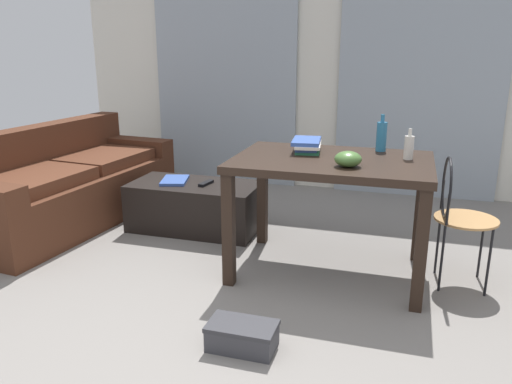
{
  "coord_description": "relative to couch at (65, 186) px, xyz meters",
  "views": [
    {
      "loc": [
        0.93,
        -1.79,
        1.48
      ],
      "look_at": [
        -0.11,
        1.65,
        0.43
      ],
      "focal_mm": 35.58,
      "sensor_mm": 36.0,
      "label": 1
    }
  ],
  "objects": [
    {
      "name": "magazine",
      "position": [
        0.96,
        0.15,
        0.09
      ],
      "size": [
        0.27,
        0.34,
        0.02
      ],
      "primitive_type": "cube",
      "rotation": [
        0.0,
        0.0,
        0.27
      ],
      "color": "#33519E",
      "rests_on": "coffee_table"
    },
    {
      "name": "bowl",
      "position": [
        2.45,
        -0.56,
        0.51
      ],
      "size": [
        0.16,
        0.16,
        0.09
      ],
      "primitive_type": "ellipsoid",
      "color": "#477033",
      "rests_on": "craft_table"
    },
    {
      "name": "couch",
      "position": [
        0.0,
        0.0,
        0.0
      ],
      "size": [
        1.03,
        2.09,
        0.81
      ],
      "color": "#4C2819",
      "rests_on": "ground"
    },
    {
      "name": "wire_chair",
      "position": [
        3.1,
        -0.31,
        0.2
      ],
      "size": [
        0.38,
        0.39,
        0.83
      ],
      "color": "#B7844C",
      "rests_on": "ground"
    },
    {
      "name": "ground_plane",
      "position": [
        1.85,
        -0.38,
        -0.31
      ],
      "size": [
        8.38,
        8.38,
        0.0
      ],
      "primitive_type": "plane",
      "color": "gray"
    },
    {
      "name": "tv_remote_primary",
      "position": [
        1.24,
        0.14,
        0.09
      ],
      "size": [
        0.07,
        0.18,
        0.02
      ],
      "primitive_type": "cube",
      "rotation": [
        0.0,
        0.0,
        -0.15
      ],
      "color": "black",
      "rests_on": "coffee_table"
    },
    {
      "name": "coffee_table",
      "position": [
        1.14,
        0.14,
        -0.12
      ],
      "size": [
        1.05,
        0.53,
        0.39
      ],
      "color": "black",
      "rests_on": "ground"
    },
    {
      "name": "bottle_near",
      "position": [
        2.78,
        -0.24,
        0.55
      ],
      "size": [
        0.06,
        0.06,
        0.19
      ],
      "color": "beige",
      "rests_on": "craft_table"
    },
    {
      "name": "bottle_far",
      "position": [
        2.6,
        -0.03,
        0.57
      ],
      "size": [
        0.07,
        0.07,
        0.25
      ],
      "color": "teal",
      "rests_on": "craft_table"
    },
    {
      "name": "shoebox",
      "position": [
        2.06,
        -1.39,
        -0.24
      ],
      "size": [
        0.35,
        0.2,
        0.14
      ],
      "color": "#38383D",
      "rests_on": "ground"
    },
    {
      "name": "book_stack",
      "position": [
        2.13,
        -0.21,
        0.52
      ],
      "size": [
        0.22,
        0.32,
        0.08
      ],
      "color": "#2D7F56",
      "rests_on": "craft_table"
    },
    {
      "name": "curtains",
      "position": [
        1.85,
        1.68,
        0.79
      ],
      "size": [
        3.56,
        0.03,
        2.21
      ],
      "color": "#99A3AD",
      "rests_on": "ground"
    },
    {
      "name": "craft_table",
      "position": [
        2.32,
        -0.36,
        0.36
      ],
      "size": [
        1.24,
        0.85,
        0.78
      ],
      "color": "black",
      "rests_on": "ground"
    },
    {
      "name": "wall_back",
      "position": [
        1.85,
        1.77,
        0.9
      ],
      "size": [
        5.21,
        0.1,
        2.44
      ],
      "primitive_type": "cube",
      "color": "silver",
      "rests_on": "ground"
    }
  ]
}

